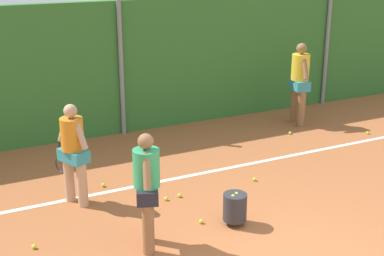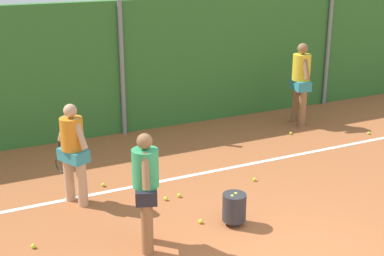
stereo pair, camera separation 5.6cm
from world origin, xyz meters
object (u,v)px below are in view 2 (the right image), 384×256
Objects in this scene: tennis_ball_1 at (147,188)px; tennis_ball_4 at (166,199)px; player_backcourt_far at (301,79)px; tennis_ball_5 at (369,133)px; tennis_ball_10 at (201,222)px; tennis_ball_9 at (179,195)px; ball_hopper at (234,207)px; tennis_ball_0 at (254,179)px; tennis_ball_3 at (103,185)px; tennis_ball_7 at (291,133)px; player_foreground_near at (146,185)px; tennis_ball_11 at (33,246)px; player_midcourt at (73,149)px.

tennis_ball_1 is 0.55m from tennis_ball_4.
player_backcourt_far reaches higher than tennis_ball_5.
tennis_ball_4 is 1.00× the size of tennis_ball_10.
tennis_ball_4 and tennis_ball_9 have the same top height.
ball_hopper is 7.78× the size of tennis_ball_0.
tennis_ball_3 is 1.00× the size of tennis_ball_7.
player_foreground_near is 25.52× the size of tennis_ball_11.
tennis_ball_3 is at bearing 116.07° from tennis_ball_10.
tennis_ball_4 and tennis_ball_5 have the same top height.
player_midcourt is 25.56× the size of tennis_ball_0.
tennis_ball_1 is 1.52m from tennis_ball_10.
ball_hopper is at bearing -136.87° from tennis_ball_7.
tennis_ball_0 and tennis_ball_7 have the same top height.
player_backcourt_far is 29.16× the size of tennis_ball_0.
tennis_ball_10 is (-0.44, 0.24, -0.26)m from ball_hopper.
tennis_ball_3 is 2.14m from tennis_ball_11.
player_midcourt is at bearing -144.96° from tennis_ball_3.
tennis_ball_1 and tennis_ball_3 have the same top height.
player_backcourt_far reaches higher than ball_hopper.
tennis_ball_11 is at bearing -133.69° from tennis_ball_3.
player_midcourt is (-0.55, 1.80, -0.00)m from player_foreground_near.
tennis_ball_7 is 6.54m from tennis_ball_11.
tennis_ball_4 is (-4.44, -2.39, -1.05)m from player_backcourt_far.
tennis_ball_10 is at bearing -148.25° from tennis_ball_0.
tennis_ball_9 is (0.38, -0.52, 0.00)m from tennis_ball_1.
tennis_ball_0 is 2.70m from tennis_ball_3.
tennis_ball_7 is at bearing 17.99° from tennis_ball_1.
tennis_ball_9 is (0.25, 0.01, 0.00)m from tennis_ball_4.
tennis_ball_11 is at bearing -166.89° from tennis_ball_9.
ball_hopper reaches higher than tennis_ball_5.
player_backcourt_far is 4.93m from tennis_ball_9.
tennis_ball_5 is 1.00× the size of tennis_ball_10.
ball_hopper is at bearing -28.61° from tennis_ball_10.
tennis_ball_9 and tennis_ball_11 have the same top height.
player_midcourt reaches higher than tennis_ball_4.
tennis_ball_4 is at bearing 131.57° from player_backcourt_far.
player_backcourt_far is at bearing 144.56° from player_foreground_near.
player_foreground_near is 5.61m from tennis_ball_7.
tennis_ball_11 is at bearing -158.56° from tennis_ball_7.
tennis_ball_10 is (-0.08, -0.97, 0.00)m from tennis_ball_9.
player_backcourt_far is at bearing 42.93° from tennis_ball_7.
player_midcourt is at bearing 169.81° from tennis_ball_0.
tennis_ball_3 is at bearing -169.66° from tennis_ball_7.
tennis_ball_7 is 1.00× the size of tennis_ball_9.
tennis_ball_4 is 1.00× the size of tennis_ball_11.
ball_hopper is 7.78× the size of tennis_ball_7.
tennis_ball_11 is (-1.46, 0.65, -0.91)m from player_foreground_near.
player_foreground_near is 6.37m from player_backcourt_far.
player_foreground_near is at bearing 137.86° from player_backcourt_far.
tennis_ball_10 is 1.00× the size of tennis_ball_11.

